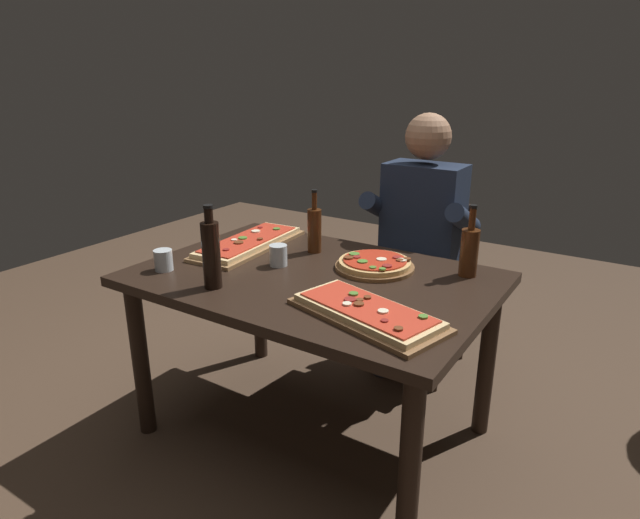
{
  "coord_description": "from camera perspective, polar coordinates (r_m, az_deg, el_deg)",
  "views": [
    {
      "loc": [
        1.13,
        -1.69,
        1.52
      ],
      "look_at": [
        0.0,
        0.05,
        0.79
      ],
      "focal_mm": 30.45,
      "sensor_mm": 36.0,
      "label": 1
    }
  ],
  "objects": [
    {
      "name": "ground_plane",
      "position": [
        2.54,
        -0.64,
        -17.42
      ],
      "size": [
        6.4,
        6.4,
        0.0
      ],
      "primitive_type": "plane",
      "color": "#4C3828"
    },
    {
      "name": "dining_table",
      "position": [
        2.21,
        -0.7,
        -3.91
      ],
      "size": [
        1.4,
        0.96,
        0.74
      ],
      "color": "black",
      "rests_on": "ground_plane"
    },
    {
      "name": "pizza_rectangular_front",
      "position": [
        1.81,
        4.97,
        -5.56
      ],
      "size": [
        0.59,
        0.37,
        0.05
      ],
      "color": "brown",
      "rests_on": "dining_table"
    },
    {
      "name": "pizza_rectangular_left",
      "position": [
        2.53,
        -7.48,
        1.73
      ],
      "size": [
        0.28,
        0.63,
        0.05
      ],
      "color": "olive",
      "rests_on": "dining_table"
    },
    {
      "name": "pizza_round_far",
      "position": [
        2.25,
        5.77,
        -0.5
      ],
      "size": [
        0.33,
        0.33,
        0.05
      ],
      "color": "brown",
      "rests_on": "dining_table"
    },
    {
      "name": "wine_bottle_dark",
      "position": [
        2.21,
        15.42,
        0.91
      ],
      "size": [
        0.07,
        0.07,
        0.29
      ],
      "color": "#47230F",
      "rests_on": "dining_table"
    },
    {
      "name": "oil_bottle_amber",
      "position": [
        2.42,
        -0.59,
        3.2
      ],
      "size": [
        0.06,
        0.06,
        0.29
      ],
      "color": "#47230F",
      "rests_on": "dining_table"
    },
    {
      "name": "vinegar_bottle_green",
      "position": [
        2.05,
        -11.36,
        0.66
      ],
      "size": [
        0.07,
        0.07,
        0.32
      ],
      "color": "black",
      "rests_on": "dining_table"
    },
    {
      "name": "tumbler_near_camera",
      "position": [
        2.27,
        -4.4,
        0.44
      ],
      "size": [
        0.07,
        0.07,
        0.09
      ],
      "color": "silver",
      "rests_on": "dining_table"
    },
    {
      "name": "tumbler_far_side",
      "position": [
        2.31,
        -16.12,
        -0.18
      ],
      "size": [
        0.08,
        0.08,
        0.09
      ],
      "color": "silver",
      "rests_on": "dining_table"
    },
    {
      "name": "diner_chair",
      "position": [
        2.92,
        10.94,
        -1.73
      ],
      "size": [
        0.44,
        0.44,
        0.87
      ],
      "color": "black",
      "rests_on": "ground_plane"
    },
    {
      "name": "seated_diner",
      "position": [
        2.73,
        10.31,
        2.52
      ],
      "size": [
        0.53,
        0.41,
        1.33
      ],
      "color": "#23232D",
      "rests_on": "ground_plane"
    }
  ]
}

